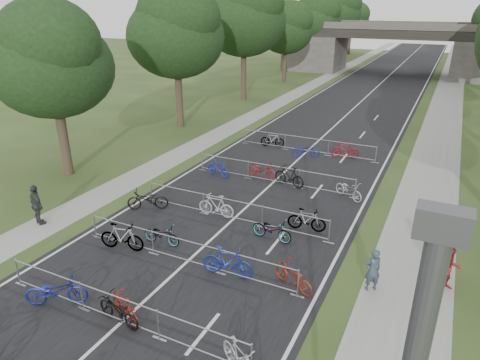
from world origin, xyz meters
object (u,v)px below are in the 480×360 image
Objects in this scene: pedestrian_a at (373,270)px; overpass_bridge at (394,49)px; pedestrian_c at (37,205)px; pedestrian_b at (449,269)px.

overpass_bridge is at bearing -119.27° from pedestrian_a.
pedestrian_c is (-14.59, -1.76, 0.15)m from pedestrian_a.
pedestrian_c is (-7.79, -54.23, -2.57)m from overpass_bridge.
overpass_bridge is at bearing -80.24° from pedestrian_c.
pedestrian_b is 0.87× the size of pedestrian_c.
pedestrian_b is at bearing -79.84° from overpass_bridge.
pedestrian_a is (6.80, -52.47, -2.72)m from overpass_bridge.
overpass_bridge is 52.12m from pedestrian_b.
overpass_bridge reaches higher than pedestrian_a.
pedestrian_c is at bearing -29.79° from pedestrian_a.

